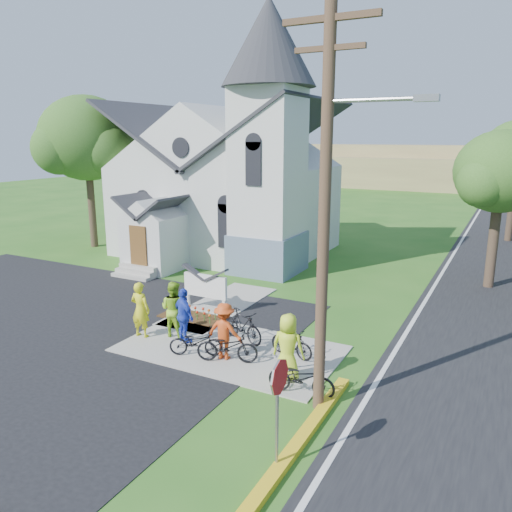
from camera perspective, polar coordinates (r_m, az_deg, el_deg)
The scene contains 20 objects.
ground at distance 16.89m, azimuth -8.32°, elevation -10.17°, with size 120.00×120.00×0.00m, color #2A601B.
sidewalk at distance 16.50m, azimuth -2.99°, elevation -10.53°, with size 7.00×4.00×0.05m, color #99958B.
church at distance 28.97m, azimuth -2.94°, elevation 10.54°, with size 12.35×12.00×13.00m.
church_sign at distance 19.65m, azimuth -5.81°, elevation -3.47°, with size 2.20×0.40×1.70m.
flower_bed at distance 19.26m, azimuth -7.22°, elevation -6.98°, with size 2.60×1.10×0.07m, color #37220F.
utility_pole at distance 11.67m, azimuth 8.17°, elevation 6.78°, with size 3.45×0.28×10.00m.
stop_sign at distance 10.34m, azimuth 2.62°, elevation -15.20°, with size 0.11×0.76×2.48m.
tree_lot_corner at distance 32.30m, azimuth -18.81°, elevation 12.58°, with size 5.60×5.60×9.15m.
tree_road_near at distance 24.49m, azimuth 26.20°, elevation 8.56°, with size 4.00×4.00×7.05m.
distant_hills at distance 69.16m, azimuth 23.01°, elevation 8.68°, with size 61.00×10.00×5.60m.
cyclist_0 at distance 17.49m, azimuth -13.08°, elevation -5.97°, with size 0.70×0.46×1.93m, color yellow.
bike_0 at distance 15.90m, azimuth -6.88°, elevation -9.75°, with size 0.59×1.68×0.88m, color black.
cyclist_1 at distance 17.32m, azimuth -9.40°, elevation -5.98°, with size 0.94×0.73×1.94m, color #90C825.
bike_1 at distance 16.78m, azimuth -1.54°, elevation -7.96°, with size 0.52×1.83×1.10m, color black.
cyclist_2 at distance 16.73m, azimuth -8.24°, elevation -6.77°, with size 1.09×0.45×1.86m, color blue.
bike_2 at distance 15.37m, azimuth -3.31°, elevation -10.29°, with size 0.66×1.88×0.99m, color black.
cyclist_3 at distance 15.47m, azimuth -3.62°, elevation -8.55°, with size 1.15×0.66×1.78m, color #CC4416.
bike_3 at distance 15.73m, azimuth 4.07°, elevation -9.85°, with size 0.44×1.55×0.93m, color black.
cyclist_4 at distance 14.18m, azimuth 3.66°, elevation -10.34°, with size 0.95×0.62×1.94m, color #CBE72B.
bike_4 at distance 13.61m, azimuth 5.20°, elevation -13.69°, with size 0.64×1.84×0.97m, color black.
Camera 1 is at (9.23, -12.43, 6.75)m, focal length 35.00 mm.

